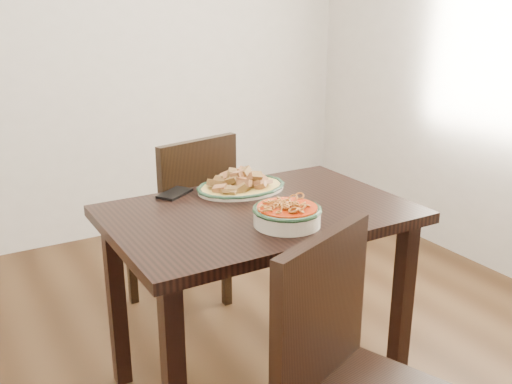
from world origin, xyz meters
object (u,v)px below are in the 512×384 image
noodle_bowl (287,213)px  smartphone (175,193)px  fish_plate (241,179)px  chair_far (186,216)px  chair_near (352,377)px  dining_table (259,237)px

noodle_bowl → smartphone: bearing=112.5°
fish_plate → chair_far: bearing=96.6°
noodle_bowl → chair_near: bearing=-102.6°
dining_table → fish_plate: fish_plate is taller
dining_table → chair_far: size_ratio=1.22×
fish_plate → smartphone: (-0.25, 0.08, -0.04)m
chair_far → noodle_bowl: chair_far is taller
chair_near → smartphone: bearing=73.9°
chair_far → fish_plate: chair_far is taller
fish_plate → smartphone: size_ratio=2.45×
chair_near → smartphone: size_ratio=5.99×
fish_plate → smartphone: bearing=162.2°
dining_table → fish_plate: bearing=76.9°
chair_far → dining_table: bearing=77.2°
dining_table → smartphone: 0.39m
fish_plate → smartphone: 0.27m
noodle_bowl → smartphone: 0.53m
dining_table → chair_near: size_ratio=1.22×
dining_table → fish_plate: (0.05, 0.23, 0.16)m
fish_plate → chair_near: bearing=-100.0°
dining_table → chair_near: 0.71m
dining_table → chair_near: (-0.11, -0.69, -0.14)m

